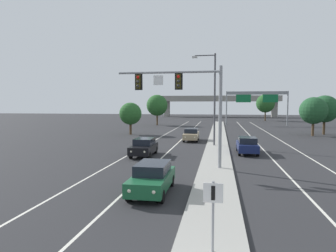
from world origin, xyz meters
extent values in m
cube|color=#9E9B93|center=(0.00, 18.00, 0.07)|extent=(2.40, 110.00, 0.15)
cube|color=silver|center=(-4.70, 25.00, 0.00)|extent=(0.14, 100.00, 0.01)
cube|color=silver|center=(4.70, 25.00, 0.00)|extent=(0.14, 100.00, 0.01)
cube|color=silver|center=(-8.00, 25.00, 0.00)|extent=(0.14, 100.00, 0.01)
cube|color=silver|center=(8.00, 25.00, 0.00)|extent=(0.14, 100.00, 0.01)
cylinder|color=gray|center=(0.27, 15.67, 3.75)|extent=(0.24, 0.24, 7.20)
cylinder|color=gray|center=(-3.44, 15.67, 6.95)|extent=(7.40, 0.16, 0.16)
cube|color=black|center=(-2.70, 15.71, 6.30)|extent=(0.56, 0.06, 1.20)
cube|color=#38330F|center=(-2.70, 15.67, 6.30)|extent=(0.32, 0.32, 1.00)
sphere|color=red|center=(-2.70, 15.50, 6.62)|extent=(0.22, 0.22, 0.22)
sphere|color=#282828|center=(-2.70, 15.50, 6.30)|extent=(0.22, 0.22, 0.22)
sphere|color=#282828|center=(-2.70, 15.50, 5.98)|extent=(0.22, 0.22, 0.22)
cube|color=black|center=(-5.66, 15.71, 6.30)|extent=(0.56, 0.06, 1.20)
cube|color=#38330F|center=(-5.66, 15.67, 6.30)|extent=(0.32, 0.32, 1.00)
sphere|color=red|center=(-5.66, 15.50, 6.62)|extent=(0.22, 0.22, 0.22)
sphere|color=#282828|center=(-5.66, 15.50, 6.30)|extent=(0.22, 0.22, 0.22)
sphere|color=#282828|center=(-5.66, 15.50, 5.98)|extent=(0.22, 0.22, 0.22)
cube|color=white|center=(-4.18, 15.65, 6.40)|extent=(0.70, 0.04, 0.70)
cylinder|color=gray|center=(0.06, 3.26, 1.25)|extent=(0.08, 0.08, 2.20)
cube|color=white|center=(0.06, 3.23, 2.00)|extent=(0.60, 0.03, 0.60)
cube|color=black|center=(0.06, 3.21, 2.00)|extent=(0.12, 0.01, 0.44)
cylinder|color=#4C4C51|center=(-0.33, 27.48, 5.15)|extent=(0.20, 0.20, 10.00)
cylinder|color=#4C4C51|center=(-1.43, 27.48, 9.95)|extent=(2.20, 0.12, 0.12)
cube|color=#B7B7B2|center=(-2.53, 27.48, 9.80)|extent=(0.56, 0.28, 0.20)
cube|color=#195633|center=(-3.23, 9.35, 0.67)|extent=(1.80, 4.40, 0.70)
cube|color=black|center=(-3.23, 9.57, 1.30)|extent=(1.59, 2.38, 0.56)
sphere|color=#EAE5C6|center=(-2.66, 7.17, 0.72)|extent=(0.18, 0.18, 0.18)
sphere|color=#EAE5C6|center=(-3.81, 7.17, 0.72)|extent=(0.18, 0.18, 0.18)
cylinder|color=black|center=(-2.43, 7.85, 0.32)|extent=(0.22, 0.64, 0.64)
cylinder|color=black|center=(-4.03, 7.85, 0.32)|extent=(0.22, 0.64, 0.64)
cylinder|color=black|center=(-2.43, 10.85, 0.32)|extent=(0.22, 0.64, 0.64)
cylinder|color=black|center=(-4.03, 10.85, 0.32)|extent=(0.22, 0.64, 0.64)
cube|color=black|center=(-6.48, 20.31, 0.67)|extent=(1.87, 4.43, 0.70)
cube|color=black|center=(-6.49, 20.53, 1.30)|extent=(1.62, 2.40, 0.56)
sphere|color=#EAE5C6|center=(-5.87, 18.14, 0.72)|extent=(0.18, 0.18, 0.18)
sphere|color=#EAE5C6|center=(-7.03, 18.12, 0.72)|extent=(0.18, 0.18, 0.18)
cylinder|color=black|center=(-5.66, 18.82, 0.32)|extent=(0.23, 0.64, 0.64)
cylinder|color=black|center=(-7.26, 18.80, 0.32)|extent=(0.23, 0.64, 0.64)
cylinder|color=black|center=(-5.71, 21.82, 0.32)|extent=(0.23, 0.64, 0.64)
cylinder|color=black|center=(-7.31, 21.80, 0.32)|extent=(0.23, 0.64, 0.64)
cube|color=tan|center=(-3.31, 32.04, 0.67)|extent=(1.90, 4.44, 0.70)
cube|color=black|center=(-3.31, 32.26, 1.30)|extent=(1.64, 2.41, 0.56)
sphere|color=#EAE5C6|center=(-2.68, 29.87, 0.72)|extent=(0.18, 0.18, 0.18)
sphere|color=#EAE5C6|center=(-3.83, 29.85, 0.72)|extent=(0.18, 0.18, 0.18)
cylinder|color=black|center=(-2.47, 30.56, 0.32)|extent=(0.23, 0.64, 0.64)
cylinder|color=black|center=(-4.07, 30.52, 0.32)|extent=(0.23, 0.64, 0.64)
cylinder|color=black|center=(-2.54, 33.56, 0.32)|extent=(0.23, 0.64, 0.64)
cylinder|color=black|center=(-4.14, 33.52, 0.32)|extent=(0.23, 0.64, 0.64)
cube|color=#141E4C|center=(2.82, 23.28, 0.67)|extent=(1.81, 4.40, 0.70)
cube|color=black|center=(2.82, 23.06, 1.30)|extent=(1.59, 2.38, 0.56)
sphere|color=#EAE5C6|center=(2.24, 25.46, 0.72)|extent=(0.18, 0.18, 0.18)
sphere|color=#EAE5C6|center=(3.39, 25.46, 0.72)|extent=(0.18, 0.18, 0.18)
cylinder|color=black|center=(2.01, 24.78, 0.32)|extent=(0.22, 0.64, 0.64)
cylinder|color=black|center=(3.61, 24.78, 0.32)|extent=(0.22, 0.64, 0.64)
cylinder|color=black|center=(2.02, 21.78, 0.32)|extent=(0.22, 0.64, 0.64)
cylinder|color=black|center=(3.62, 21.78, 0.32)|extent=(0.22, 0.64, 0.64)
cylinder|color=gray|center=(1.70, 62.60, 3.75)|extent=(0.28, 0.28, 7.50)
cylinder|color=gray|center=(14.70, 62.60, 3.75)|extent=(0.28, 0.28, 7.50)
cube|color=gray|center=(8.20, 62.60, 7.10)|extent=(13.00, 0.36, 0.70)
cube|color=#0F6033|center=(5.34, 62.40, 5.90)|extent=(3.20, 0.08, 1.70)
cube|color=#0F6033|center=(11.06, 62.40, 5.90)|extent=(3.20, 0.08, 1.70)
cube|color=gray|center=(0.00, 104.61, 6.20)|extent=(42.40, 6.40, 1.10)
cube|color=gray|center=(0.00, 101.61, 7.20)|extent=(42.40, 0.36, 0.90)
cube|color=gray|center=(-19.20, 104.61, 2.83)|extent=(1.80, 2.40, 5.65)
cube|color=gray|center=(19.20, 104.61, 2.83)|extent=(1.80, 2.40, 5.65)
cylinder|color=#4C3823|center=(13.70, 40.91, 1.08)|extent=(0.36, 0.36, 2.15)
sphere|color=#1E4C28|center=(13.70, 40.91, 3.73)|extent=(3.94, 3.94, 3.94)
cylinder|color=#4C3823|center=(12.81, 81.67, 1.40)|extent=(0.36, 0.36, 2.80)
sphere|color=#235623|center=(12.81, 81.67, 4.85)|extent=(5.12, 5.12, 5.12)
cylinder|color=#4C3823|center=(-13.38, 58.99, 1.27)|extent=(0.36, 0.36, 2.54)
sphere|color=#235623|center=(-13.38, 58.99, 4.40)|extent=(4.65, 4.65, 4.65)
cylinder|color=#4C3823|center=(-13.24, 38.47, 0.93)|extent=(0.36, 0.36, 1.86)
sphere|color=#235623|center=(-13.24, 38.47, 3.21)|extent=(3.39, 3.39, 3.39)
cylinder|color=#4C3823|center=(16.05, 43.56, 1.14)|extent=(0.36, 0.36, 2.27)
sphere|color=#1E4C28|center=(16.05, 43.56, 3.93)|extent=(4.15, 4.15, 4.15)
camera|label=1|loc=(0.23, -5.75, 4.68)|focal=32.08mm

